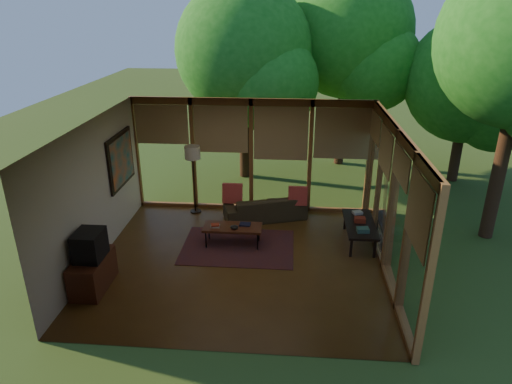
# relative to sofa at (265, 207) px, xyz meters

# --- Properties ---
(floor) EXTENTS (5.50, 5.50, 0.00)m
(floor) POSITION_rel_sofa_xyz_m (-0.36, -2.00, -0.27)
(floor) COLOR brown
(floor) RESTS_ON ground
(ceiling) EXTENTS (5.50, 5.50, 0.00)m
(ceiling) POSITION_rel_sofa_xyz_m (-0.36, -2.00, 2.43)
(ceiling) COLOR white
(ceiling) RESTS_ON ground
(wall_left) EXTENTS (0.04, 5.00, 2.70)m
(wall_left) POSITION_rel_sofa_xyz_m (-3.11, -2.00, 1.08)
(wall_left) COLOR beige
(wall_left) RESTS_ON ground
(wall_front) EXTENTS (5.50, 0.04, 2.70)m
(wall_front) POSITION_rel_sofa_xyz_m (-0.36, -4.50, 1.08)
(wall_front) COLOR beige
(wall_front) RESTS_ON ground
(window_wall_back) EXTENTS (5.50, 0.12, 2.70)m
(window_wall_back) POSITION_rel_sofa_xyz_m (-0.36, 0.50, 1.08)
(window_wall_back) COLOR brown
(window_wall_back) RESTS_ON ground
(window_wall_right) EXTENTS (0.12, 5.00, 2.70)m
(window_wall_right) POSITION_rel_sofa_xyz_m (2.39, -2.00, 1.08)
(window_wall_right) COLOR brown
(window_wall_right) RESTS_ON ground
(exterior_lawn) EXTENTS (40.00, 40.00, 0.00)m
(exterior_lawn) POSITION_rel_sofa_xyz_m (7.64, 6.00, -0.28)
(exterior_lawn) COLOR #35511E
(exterior_lawn) RESTS_ON ground
(tree_nw) EXTENTS (3.62, 3.62, 5.32)m
(tree_nw) POSITION_rel_sofa_xyz_m (-0.77, 2.85, 3.22)
(tree_nw) COLOR #392214
(tree_nw) RESTS_ON ground
(tree_ne) EXTENTS (3.70, 3.70, 5.74)m
(tree_ne) POSITION_rel_sofa_xyz_m (2.07, 4.25, 3.61)
(tree_ne) COLOR #392214
(tree_ne) RESTS_ON ground
(tree_far) EXTENTS (3.30, 3.30, 4.45)m
(tree_far) POSITION_rel_sofa_xyz_m (5.17, 2.92, 2.52)
(tree_far) COLOR #392214
(tree_far) RESTS_ON ground
(rug) EXTENTS (2.28, 1.62, 0.01)m
(rug) POSITION_rel_sofa_xyz_m (-0.47, -1.43, -0.27)
(rug) COLOR maroon
(rug) RESTS_ON floor
(sofa) EXTENTS (2.01, 1.26, 0.55)m
(sofa) POSITION_rel_sofa_xyz_m (0.00, 0.00, 0.00)
(sofa) COLOR #3A301D
(sofa) RESTS_ON floor
(pillow_left) EXTENTS (0.45, 0.24, 0.48)m
(pillow_left) POSITION_rel_sofa_xyz_m (-0.75, -0.05, 0.33)
(pillow_left) COLOR #9C0E10
(pillow_left) RESTS_ON sofa
(pillow_right) EXTENTS (0.43, 0.23, 0.45)m
(pillow_right) POSITION_rel_sofa_xyz_m (0.75, -0.05, 0.32)
(pillow_right) COLOR #9C0E10
(pillow_right) RESTS_ON sofa
(ct_book_lower) EXTENTS (0.19, 0.15, 0.03)m
(ct_book_lower) POSITION_rel_sofa_xyz_m (-0.94, -1.39, 0.17)
(ct_book_lower) COLOR #B9B2A7
(ct_book_lower) RESTS_ON coffee_table
(ct_book_upper) EXTENTS (0.19, 0.16, 0.03)m
(ct_book_upper) POSITION_rel_sofa_xyz_m (-0.94, -1.39, 0.20)
(ct_book_upper) COLOR maroon
(ct_book_upper) RESTS_ON coffee_table
(ct_book_side) EXTENTS (0.23, 0.18, 0.03)m
(ct_book_side) POSITION_rel_sofa_xyz_m (-0.34, -1.26, 0.17)
(ct_book_side) COLOR black
(ct_book_side) RESTS_ON coffee_table
(ct_bowl) EXTENTS (0.16, 0.16, 0.07)m
(ct_bowl) POSITION_rel_sofa_xyz_m (-0.54, -1.44, 0.19)
(ct_bowl) COLOR black
(ct_bowl) RESTS_ON coffee_table
(media_cabinet) EXTENTS (0.50, 1.00, 0.60)m
(media_cabinet) POSITION_rel_sofa_xyz_m (-2.83, -3.07, 0.03)
(media_cabinet) COLOR #522516
(media_cabinet) RESTS_ON floor
(television) EXTENTS (0.45, 0.55, 0.50)m
(television) POSITION_rel_sofa_xyz_m (-2.81, -3.07, 0.58)
(television) COLOR black
(television) RESTS_ON media_cabinet
(console_book_a) EXTENTS (0.25, 0.19, 0.09)m
(console_book_a) POSITION_rel_sofa_xyz_m (2.04, -1.43, 0.22)
(console_book_a) COLOR #355D54
(console_book_a) RESTS_ON side_console
(console_book_b) EXTENTS (0.22, 0.16, 0.10)m
(console_book_b) POSITION_rel_sofa_xyz_m (2.04, -0.98, 0.23)
(console_book_b) COLOR maroon
(console_book_b) RESTS_ON side_console
(console_book_c) EXTENTS (0.24, 0.21, 0.05)m
(console_book_c) POSITION_rel_sofa_xyz_m (2.04, -0.58, 0.21)
(console_book_c) COLOR #B9B2A7
(console_book_c) RESTS_ON side_console
(floor_lamp) EXTENTS (0.36, 0.36, 1.65)m
(floor_lamp) POSITION_rel_sofa_xyz_m (-1.69, 0.20, 1.13)
(floor_lamp) COLOR black
(floor_lamp) RESTS_ON floor
(coffee_table) EXTENTS (1.20, 0.50, 0.43)m
(coffee_table) POSITION_rel_sofa_xyz_m (-0.59, -1.34, 0.12)
(coffee_table) COLOR #522516
(coffee_table) RESTS_ON floor
(side_console) EXTENTS (0.60, 1.40, 0.46)m
(side_console) POSITION_rel_sofa_xyz_m (2.04, -1.03, 0.14)
(side_console) COLOR black
(side_console) RESTS_ON floor
(wall_painting) EXTENTS (0.06, 1.35, 1.15)m
(wall_painting) POSITION_rel_sofa_xyz_m (-3.08, -0.60, 1.28)
(wall_painting) COLOR black
(wall_painting) RESTS_ON wall_left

